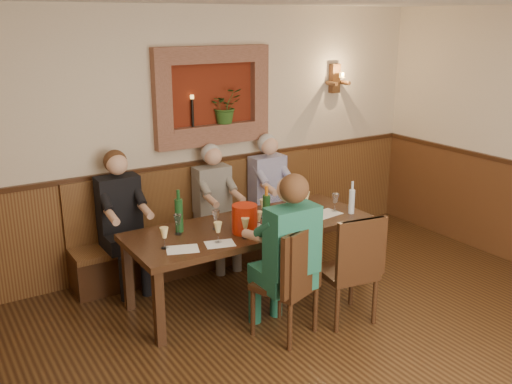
# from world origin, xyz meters

# --- Properties ---
(room_shell) EXTENTS (6.04, 6.04, 2.82)m
(room_shell) POSITION_xyz_m (0.00, 0.00, 1.89)
(room_shell) COLOR beige
(room_shell) RESTS_ON ground
(wainscoting) EXTENTS (6.02, 6.02, 1.15)m
(wainscoting) POSITION_xyz_m (0.00, -0.00, 0.59)
(wainscoting) COLOR #512B17
(wainscoting) RESTS_ON ground
(wall_niche) EXTENTS (1.36, 0.30, 1.06)m
(wall_niche) POSITION_xyz_m (0.24, 2.94, 1.81)
(wall_niche) COLOR #611D0D
(wall_niche) RESTS_ON ground
(wall_sconce) EXTENTS (0.25, 0.20, 0.35)m
(wall_sconce) POSITION_xyz_m (1.90, 2.93, 1.94)
(wall_sconce) COLOR #512B17
(wall_sconce) RESTS_ON ground
(dining_table) EXTENTS (2.40, 0.90, 0.75)m
(dining_table) POSITION_xyz_m (0.00, 1.85, 0.68)
(dining_table) COLOR black
(dining_table) RESTS_ON ground
(bench) EXTENTS (3.00, 0.45, 1.11)m
(bench) POSITION_xyz_m (0.00, 2.79, 0.33)
(bench) COLOR #381E0F
(bench) RESTS_ON ground
(chair_near_left) EXTENTS (0.58, 0.58, 1.03)m
(chair_near_left) POSITION_xyz_m (-0.12, 1.06, 0.30)
(chair_near_left) COLOR black
(chair_near_left) RESTS_ON ground
(chair_near_right) EXTENTS (0.52, 0.52, 1.03)m
(chair_near_right) POSITION_xyz_m (0.49, 0.98, 0.30)
(chair_near_right) COLOR black
(chair_near_right) RESTS_ON ground
(person_bench_left) EXTENTS (0.42, 0.52, 1.43)m
(person_bench_left) POSITION_xyz_m (-0.98, 2.69, 0.59)
(person_bench_left) COLOR black
(person_bench_left) RESTS_ON ground
(person_bench_mid) EXTENTS (0.39, 0.48, 1.37)m
(person_bench_mid) POSITION_xyz_m (0.08, 2.69, 0.56)
(person_bench_mid) COLOR #595552
(person_bench_mid) RESTS_ON ground
(person_bench_right) EXTENTS (0.41, 0.50, 1.40)m
(person_bench_right) POSITION_xyz_m (0.81, 2.69, 0.58)
(person_bench_right) COLOR navy
(person_bench_right) RESTS_ON ground
(person_chair_front) EXTENTS (0.44, 0.54, 1.48)m
(person_chair_front) POSITION_xyz_m (-0.12, 1.07, 0.61)
(person_chair_front) COLOR #16494E
(person_chair_front) RESTS_ON ground
(spittoon_bucket) EXTENTS (0.30, 0.30, 0.27)m
(spittoon_bucket) POSITION_xyz_m (-0.15, 1.70, 0.88)
(spittoon_bucket) COLOR red
(spittoon_bucket) RESTS_ON dining_table
(wine_bottle_green_a) EXTENTS (0.10, 0.10, 0.40)m
(wine_bottle_green_a) POSITION_xyz_m (0.11, 1.72, 0.92)
(wine_bottle_green_a) COLOR #19471E
(wine_bottle_green_a) RESTS_ON dining_table
(wine_bottle_green_b) EXTENTS (0.09, 0.09, 0.40)m
(wine_bottle_green_b) POSITION_xyz_m (-0.65, 2.04, 0.92)
(wine_bottle_green_b) COLOR #19471E
(wine_bottle_green_b) RESTS_ON dining_table
(water_bottle) EXTENTS (0.08, 0.08, 0.34)m
(water_bottle) POSITION_xyz_m (1.05, 1.59, 0.88)
(water_bottle) COLOR silver
(water_bottle) RESTS_ON dining_table
(tasting_sheet_a) EXTENTS (0.32, 0.28, 0.00)m
(tasting_sheet_a) POSITION_xyz_m (-0.82, 1.63, 0.75)
(tasting_sheet_a) COLOR white
(tasting_sheet_a) RESTS_ON dining_table
(tasting_sheet_b) EXTENTS (0.29, 0.21, 0.00)m
(tasting_sheet_b) POSITION_xyz_m (-0.05, 1.73, 0.75)
(tasting_sheet_b) COLOR white
(tasting_sheet_b) RESTS_ON dining_table
(tasting_sheet_c) EXTENTS (0.34, 0.26, 0.00)m
(tasting_sheet_c) POSITION_xyz_m (0.81, 1.71, 0.75)
(tasting_sheet_c) COLOR white
(tasting_sheet_c) RESTS_ON dining_table
(tasting_sheet_d) EXTENTS (0.30, 0.25, 0.00)m
(tasting_sheet_d) POSITION_xyz_m (-0.48, 1.57, 0.75)
(tasting_sheet_d) COLOR white
(tasting_sheet_d) RESTS_ON dining_table
(wine_glass_0) EXTENTS (0.08, 0.08, 0.19)m
(wine_glass_0) POSITION_xyz_m (0.51, 1.63, 0.85)
(wine_glass_0) COLOR white
(wine_glass_0) RESTS_ON dining_table
(wine_glass_1) EXTENTS (0.08, 0.08, 0.19)m
(wine_glass_1) POSITION_xyz_m (-0.02, 1.67, 0.85)
(wine_glass_1) COLOR #FDE897
(wine_glass_1) RESTS_ON dining_table
(wine_glass_2) EXTENTS (0.08, 0.08, 0.19)m
(wine_glass_2) POSITION_xyz_m (-0.22, 1.57, 0.85)
(wine_glass_2) COLOR #FDE897
(wine_glass_2) RESTS_ON dining_table
(wine_glass_3) EXTENTS (0.08, 0.08, 0.19)m
(wine_glass_3) POSITION_xyz_m (0.95, 1.72, 0.85)
(wine_glass_3) COLOR white
(wine_glass_3) RESTS_ON dining_table
(wine_glass_4) EXTENTS (0.08, 0.08, 0.19)m
(wine_glass_4) POSITION_xyz_m (-0.34, 1.90, 0.85)
(wine_glass_4) COLOR white
(wine_glass_4) RESTS_ON dining_table
(wine_glass_5) EXTENTS (0.08, 0.08, 0.19)m
(wine_glass_5) POSITION_xyz_m (0.22, 1.95, 0.85)
(wine_glass_5) COLOR #FDE897
(wine_glass_5) RESTS_ON dining_table
(wine_glass_6) EXTENTS (0.08, 0.08, 0.19)m
(wine_glass_6) POSITION_xyz_m (-0.48, 1.61, 0.85)
(wine_glass_6) COLOR #FDE897
(wine_glass_6) RESTS_ON dining_table
(wine_glass_7) EXTENTS (0.08, 0.08, 0.19)m
(wine_glass_7) POSITION_xyz_m (-0.93, 1.74, 0.85)
(wine_glass_7) COLOR #FDE897
(wine_glass_7) RESTS_ON dining_table
(wine_glass_8) EXTENTS (0.08, 0.08, 0.19)m
(wine_glass_8) POSITION_xyz_m (0.74, 1.94, 0.85)
(wine_glass_8) COLOR #FDE897
(wine_glass_8) RESTS_ON dining_table
(wine_glass_9) EXTENTS (0.08, 0.08, 0.19)m
(wine_glass_9) POSITION_xyz_m (-0.70, 1.98, 0.85)
(wine_glass_9) COLOR white
(wine_glass_9) RESTS_ON dining_table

